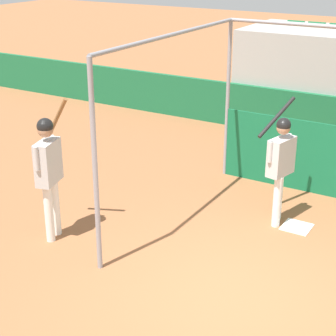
# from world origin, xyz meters

# --- Properties ---
(ground_plane) EXTENTS (60.00, 60.00, 0.00)m
(ground_plane) POSITION_xyz_m (0.00, 0.00, 0.00)
(ground_plane) COLOR #935B38
(batting_cage) EXTENTS (4.21, 4.08, 2.97)m
(batting_cage) POSITION_xyz_m (0.11, 3.07, 1.25)
(batting_cage) COLOR gray
(batting_cage) RESTS_ON ground
(home_plate) EXTENTS (0.44, 0.44, 0.02)m
(home_plate) POSITION_xyz_m (0.01, 2.29, 0.01)
(home_plate) COLOR white
(home_plate) RESTS_ON ground
(player_batter) EXTENTS (0.58, 1.00, 1.92)m
(player_batter) POSITION_xyz_m (-0.35, 2.30, 1.07)
(player_batter) COLOR white
(player_batter) RESTS_ON ground
(player_waiting) EXTENTS (0.54, 0.73, 2.14)m
(player_waiting) POSITION_xyz_m (-3.10, 0.09, 1.17)
(player_waiting) COLOR white
(player_waiting) RESTS_ON ground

